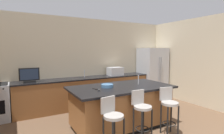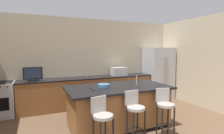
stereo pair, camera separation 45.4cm
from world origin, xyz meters
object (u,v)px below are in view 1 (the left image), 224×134
object	(u,v)px
microwave	(115,71)
bar_stool_right	(169,107)
kitchen_island	(121,106)
tv_monitor	(29,76)
refrigerator	(152,73)
tv_remote	(99,90)
bar_stool_left	(112,120)
fruit_bowl	(107,86)
cell_phone	(95,89)
bar_stool_center	(142,111)

from	to	relation	value
microwave	bar_stool_right	world-z (taller)	microwave
kitchen_island	tv_monitor	xyz separation A→B (m)	(-1.76, 1.72, 0.61)
refrigerator	bar_stool_right	world-z (taller)	refrigerator
refrigerator	tv_remote	bearing A→B (deg)	-149.50
bar_stool_left	fruit_bowl	xyz separation A→B (m)	(0.38, 0.90, 0.40)
kitchen_island	cell_phone	size ratio (longest dim) A/B	15.38
kitchen_island	bar_stool_center	distance (m)	0.74
tv_monitor	bar_stool_right	bearing A→B (deg)	-46.42
bar_stool_center	cell_phone	xyz separation A→B (m)	(-0.63, 0.76, 0.36)
microwave	bar_stool_center	size ratio (longest dim) A/B	0.49
bar_stool_center	fruit_bowl	size ratio (longest dim) A/B	3.63
cell_phone	bar_stool_center	bearing A→B (deg)	-54.55
microwave	fruit_bowl	bearing A→B (deg)	-125.21
kitchen_island	cell_phone	xyz separation A→B (m)	(-0.63, 0.03, 0.46)
refrigerator	bar_stool_left	world-z (taller)	refrigerator
cell_phone	tv_monitor	bearing A→B (deg)	119.74
kitchen_island	bar_stool_right	distance (m)	1.04
refrigerator	bar_stool_center	size ratio (longest dim) A/B	1.88
bar_stool_center	tv_remote	size ratio (longest dim) A/B	5.73
bar_stool_center	microwave	bearing A→B (deg)	69.35
bar_stool_right	tv_remote	bearing A→B (deg)	164.77
kitchen_island	refrigerator	world-z (taller)	refrigerator
kitchen_island	refrigerator	xyz separation A→B (m)	(2.45, 1.69, 0.44)
microwave	bar_stool_center	distance (m)	2.70
bar_stool_center	fruit_bowl	world-z (taller)	fruit_bowl
bar_stool_center	tv_remote	distance (m)	0.94
fruit_bowl	bar_stool_center	bearing A→B (deg)	-68.18
microwave	tv_monitor	xyz separation A→B (m)	(-2.64, -0.05, 0.04)
bar_stool_center	cell_phone	bearing A→B (deg)	128.13
cell_phone	tv_remote	world-z (taller)	tv_remote
fruit_bowl	bar_stool_left	bearing A→B (deg)	-112.74
bar_stool_right	microwave	bearing A→B (deg)	98.61
bar_stool_left	tv_remote	xyz separation A→B (m)	(0.09, 0.71, 0.38)
kitchen_island	bar_stool_right	world-z (taller)	bar_stool_right
bar_stool_left	refrigerator	bearing A→B (deg)	28.30
tv_monitor	bar_stool_center	bearing A→B (deg)	-54.38
bar_stool_left	tv_remote	size ratio (longest dim) A/B	5.62
bar_stool_center	cell_phone	world-z (taller)	bar_stool_center
refrigerator	cell_phone	world-z (taller)	refrigerator
tv_monitor	bar_stool_right	distance (m)	3.53
refrigerator	fruit_bowl	world-z (taller)	refrigerator
bar_stool_center	fruit_bowl	xyz separation A→B (m)	(-0.32, 0.81, 0.39)
kitchen_island	cell_phone	bearing A→B (deg)	177.40
bar_stool_right	refrigerator	bearing A→B (deg)	67.90
microwave	tv_remote	xyz separation A→B (m)	(-1.49, -1.89, -0.10)
bar_stool_right	cell_phone	bearing A→B (deg)	160.37
bar_stool_center	fruit_bowl	bearing A→B (deg)	110.48
bar_stool_center	bar_stool_right	distance (m)	0.65
kitchen_island	fruit_bowl	bearing A→B (deg)	167.64
kitchen_island	bar_stool_left	distance (m)	1.09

